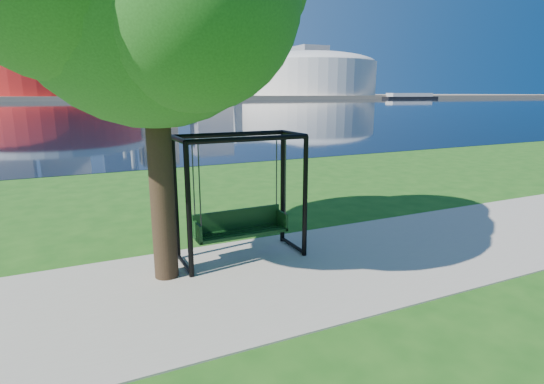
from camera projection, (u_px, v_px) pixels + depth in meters
ground at (280, 263)px, 8.53m from camera, size 900.00×900.00×0.00m
path at (292, 271)px, 8.08m from camera, size 120.00×4.00×0.03m
river at (87, 108)px, 98.50m from camera, size 900.00×180.00×0.02m
far_bank at (75, 97)px, 278.22m from camera, size 900.00×228.00×2.00m
stadium at (52, 70)px, 208.45m from camera, size 83.00×83.00×32.00m
arena at (308, 73)px, 267.88m from camera, size 84.00×84.00×26.56m
skyline at (62, 43)px, 280.33m from camera, size 392.00×66.00×96.50m
swing at (240, 200)px, 8.53m from camera, size 2.52×1.13×2.56m
barge at (409, 96)px, 245.98m from camera, size 34.31×12.93×3.35m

